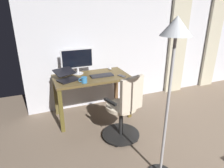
{
  "coord_description": "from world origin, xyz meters",
  "views": [
    {
      "loc": [
        2.59,
        0.34,
        1.84
      ],
      "look_at": [
        1.59,
        -2.11,
        0.8
      ],
      "focal_mm": 32.07,
      "sensor_mm": 36.0,
      "label": 1
    }
  ],
  "objects_px": {
    "computer_keyboard": "(102,75)",
    "floor_lamp": "(173,55)",
    "mug_coffee": "(84,80)",
    "desk": "(92,82)",
    "computer_mouse": "(110,68)",
    "office_chair": "(124,111)",
    "laptop": "(67,77)",
    "cell_phone_face_up": "(122,76)",
    "computer_monitor": "(77,60)"
  },
  "relations": [
    {
      "from": "computer_mouse",
      "to": "computer_monitor",
      "type": "bearing_deg",
      "value": 1.88
    },
    {
      "from": "computer_monitor",
      "to": "computer_mouse",
      "type": "xyz_separation_m",
      "value": [
        -0.6,
        -0.02,
        -0.23
      ]
    },
    {
      "from": "desk",
      "to": "laptop",
      "type": "height_order",
      "value": "laptop"
    },
    {
      "from": "computer_monitor",
      "to": "mug_coffee",
      "type": "relative_size",
      "value": 4.13
    },
    {
      "from": "desk",
      "to": "computer_monitor",
      "type": "relative_size",
      "value": 2.26
    },
    {
      "from": "cell_phone_face_up",
      "to": "mug_coffee",
      "type": "xyz_separation_m",
      "value": [
        0.66,
        0.06,
        0.04
      ]
    },
    {
      "from": "desk",
      "to": "mug_coffee",
      "type": "xyz_separation_m",
      "value": [
        0.19,
        0.25,
        0.15
      ]
    },
    {
      "from": "computer_keyboard",
      "to": "laptop",
      "type": "bearing_deg",
      "value": -4.09
    },
    {
      "from": "computer_monitor",
      "to": "mug_coffee",
      "type": "height_order",
      "value": "computer_monitor"
    },
    {
      "from": "mug_coffee",
      "to": "desk",
      "type": "bearing_deg",
      "value": -127.44
    },
    {
      "from": "office_chair",
      "to": "computer_monitor",
      "type": "distance_m",
      "value": 1.23
    },
    {
      "from": "desk",
      "to": "computer_keyboard",
      "type": "bearing_deg",
      "value": 157.69
    },
    {
      "from": "desk",
      "to": "office_chair",
      "type": "height_order",
      "value": "office_chair"
    },
    {
      "from": "desk",
      "to": "office_chair",
      "type": "bearing_deg",
      "value": 105.1
    },
    {
      "from": "desk",
      "to": "cell_phone_face_up",
      "type": "xyz_separation_m",
      "value": [
        -0.47,
        0.19,
        0.11
      ]
    },
    {
      "from": "desk",
      "to": "mug_coffee",
      "type": "distance_m",
      "value": 0.35
    },
    {
      "from": "office_chair",
      "to": "computer_mouse",
      "type": "xyz_separation_m",
      "value": [
        -0.2,
        -1.06,
        0.3
      ]
    },
    {
      "from": "computer_keyboard",
      "to": "cell_phone_face_up",
      "type": "distance_m",
      "value": 0.33
    },
    {
      "from": "computer_monitor",
      "to": "computer_keyboard",
      "type": "xyz_separation_m",
      "value": [
        -0.34,
        0.28,
        -0.24
      ]
    },
    {
      "from": "office_chair",
      "to": "mug_coffee",
      "type": "distance_m",
      "value": 0.78
    },
    {
      "from": "office_chair",
      "to": "desk",
      "type": "bearing_deg",
      "value": 88.26
    },
    {
      "from": "computer_monitor",
      "to": "office_chair",
      "type": "bearing_deg",
      "value": 110.87
    },
    {
      "from": "desk",
      "to": "mug_coffee",
      "type": "bearing_deg",
      "value": 52.56
    },
    {
      "from": "computer_monitor",
      "to": "mug_coffee",
      "type": "distance_m",
      "value": 0.51
    },
    {
      "from": "cell_phone_face_up",
      "to": "floor_lamp",
      "type": "distance_m",
      "value": 1.57
    },
    {
      "from": "computer_keyboard",
      "to": "floor_lamp",
      "type": "height_order",
      "value": "floor_lamp"
    },
    {
      "from": "computer_mouse",
      "to": "floor_lamp",
      "type": "height_order",
      "value": "floor_lamp"
    },
    {
      "from": "mug_coffee",
      "to": "floor_lamp",
      "type": "xyz_separation_m",
      "value": [
        -0.51,
        1.35,
        0.63
      ]
    },
    {
      "from": "computer_keyboard",
      "to": "computer_mouse",
      "type": "distance_m",
      "value": 0.4
    },
    {
      "from": "desk",
      "to": "computer_mouse",
      "type": "bearing_deg",
      "value": -150.61
    },
    {
      "from": "computer_mouse",
      "to": "floor_lamp",
      "type": "xyz_separation_m",
      "value": [
        0.1,
        1.84,
        0.66
      ]
    },
    {
      "from": "office_chair",
      "to": "laptop",
      "type": "distance_m",
      "value": 1.07
    },
    {
      "from": "laptop",
      "to": "computer_mouse",
      "type": "xyz_separation_m",
      "value": [
        -0.83,
        -0.26,
        -0.03
      ]
    },
    {
      "from": "cell_phone_face_up",
      "to": "office_chair",
      "type": "bearing_deg",
      "value": 50.79
    },
    {
      "from": "cell_phone_face_up",
      "to": "mug_coffee",
      "type": "distance_m",
      "value": 0.66
    },
    {
      "from": "laptop",
      "to": "floor_lamp",
      "type": "xyz_separation_m",
      "value": [
        -0.73,
        1.58,
        0.63
      ]
    },
    {
      "from": "computer_keyboard",
      "to": "computer_mouse",
      "type": "bearing_deg",
      "value": -130.69
    },
    {
      "from": "computer_keyboard",
      "to": "mug_coffee",
      "type": "bearing_deg",
      "value": 27.65
    },
    {
      "from": "desk",
      "to": "laptop",
      "type": "bearing_deg",
      "value": 3.56
    },
    {
      "from": "mug_coffee",
      "to": "floor_lamp",
      "type": "distance_m",
      "value": 1.58
    },
    {
      "from": "computer_keyboard",
      "to": "computer_mouse",
      "type": "height_order",
      "value": "computer_mouse"
    },
    {
      "from": "laptop",
      "to": "mug_coffee",
      "type": "xyz_separation_m",
      "value": [
        -0.21,
        0.23,
        -0.01
      ]
    },
    {
      "from": "desk",
      "to": "computer_mouse",
      "type": "xyz_separation_m",
      "value": [
        -0.42,
        -0.24,
        0.12
      ]
    },
    {
      "from": "computer_mouse",
      "to": "cell_phone_face_up",
      "type": "distance_m",
      "value": 0.43
    },
    {
      "from": "computer_mouse",
      "to": "office_chair",
      "type": "bearing_deg",
      "value": 79.26
    },
    {
      "from": "office_chair",
      "to": "mug_coffee",
      "type": "bearing_deg",
      "value": 109.15
    },
    {
      "from": "mug_coffee",
      "to": "cell_phone_face_up",
      "type": "bearing_deg",
      "value": -175.09
    },
    {
      "from": "office_chair",
      "to": "laptop",
      "type": "bearing_deg",
      "value": 111.49
    },
    {
      "from": "computer_monitor",
      "to": "laptop",
      "type": "distance_m",
      "value": 0.39
    },
    {
      "from": "desk",
      "to": "floor_lamp",
      "type": "height_order",
      "value": "floor_lamp"
    }
  ]
}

